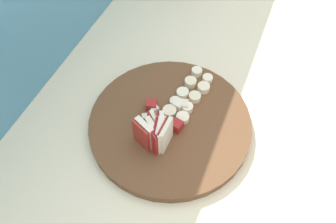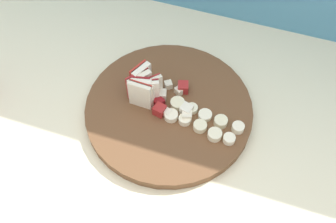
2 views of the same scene
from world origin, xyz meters
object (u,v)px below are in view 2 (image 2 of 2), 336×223
cutting_board (169,110)px  apple_wedge_fan (143,88)px  banana_slice_rows (202,121)px  apple_dice_pile (173,102)px

cutting_board → apple_wedge_fan: (-0.06, 0.01, 0.04)m
apple_wedge_fan → cutting_board: bearing=-6.4°
cutting_board → banana_slice_rows: 0.08m
cutting_board → apple_wedge_fan: apple_wedge_fan is taller
cutting_board → banana_slice_rows: size_ratio=2.17×
apple_wedge_fan → banana_slice_rows: (0.13, -0.02, -0.02)m
apple_dice_pile → cutting_board: bearing=-127.2°
cutting_board → banana_slice_rows: (0.07, -0.02, 0.02)m
cutting_board → apple_wedge_fan: bearing=173.6°
apple_wedge_fan → apple_dice_pile: (0.06, 0.00, -0.02)m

